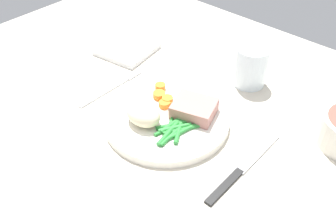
{
  "coord_description": "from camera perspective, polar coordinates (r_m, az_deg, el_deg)",
  "views": [
    {
      "loc": [
        35.91,
        -41.32,
        49.98
      ],
      "look_at": [
        0.35,
        -1.7,
        4.6
      ],
      "focal_mm": 40.28,
      "sensor_mm": 36.0,
      "label": 1
    }
  ],
  "objects": [
    {
      "name": "dinner_plate",
      "position": [
        0.71,
        0.0,
        -1.1
      ],
      "size": [
        23.76,
        23.76,
        1.6
      ],
      "primitive_type": "cylinder",
      "color": "white",
      "rests_on": "dining_table"
    },
    {
      "name": "water_glass",
      "position": [
        0.81,
        12.36,
        6.45
      ],
      "size": [
        6.93,
        6.93,
        8.58
      ],
      "color": "silver",
      "rests_on": "dining_table"
    },
    {
      "name": "napkin",
      "position": [
        0.93,
        -6.22,
        9.45
      ],
      "size": [
        13.6,
        13.57,
        1.26
      ],
      "primitive_type": "cube",
      "rotation": [
        0.0,
        0.0,
        0.15
      ],
      "color": "white",
      "rests_on": "dining_table"
    },
    {
      "name": "dining_table",
      "position": [
        0.73,
        0.68,
        -1.38
      ],
      "size": [
        120.0,
        90.0,
        2.0
      ],
      "color": "beige",
      "rests_on": "ground"
    },
    {
      "name": "carrot_slices",
      "position": [
        0.74,
        -0.7,
        2.26
      ],
      "size": [
        6.52,
        5.35,
        1.24
      ],
      "color": "orange",
      "rests_on": "dinner_plate"
    },
    {
      "name": "fork",
      "position": [
        0.81,
        -8.65,
        3.55
      ],
      "size": [
        1.44,
        16.6,
        0.4
      ],
      "rotation": [
        0.0,
        0.0,
        0.03
      ],
      "color": "silver",
      "rests_on": "dining_table"
    },
    {
      "name": "green_beans",
      "position": [
        0.68,
        1.14,
        -2.43
      ],
      "size": [
        6.3,
        10.89,
        0.87
      ],
      "color": "#2D8C38",
      "rests_on": "dinner_plate"
    },
    {
      "name": "mashed_potatoes",
      "position": [
        0.68,
        -3.74,
        -0.31
      ],
      "size": [
        6.87,
        5.26,
        4.02
      ],
      "primitive_type": "ellipsoid",
      "color": "beige",
      "rests_on": "dinner_plate"
    },
    {
      "name": "knife",
      "position": [
        0.65,
        11.25,
        -8.31
      ],
      "size": [
        1.7,
        20.5,
        0.64
      ],
      "rotation": [
        0.0,
        0.0,
        0.05
      ],
      "color": "black",
      "rests_on": "dining_table"
    },
    {
      "name": "meat_portion",
      "position": [
        0.7,
        3.98,
        0.54
      ],
      "size": [
        9.32,
        8.59,
        2.64
      ],
      "primitive_type": "cube",
      "rotation": [
        0.0,
        0.0,
        0.31
      ],
      "color": "#B2756B",
      "rests_on": "dinner_plate"
    }
  ]
}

